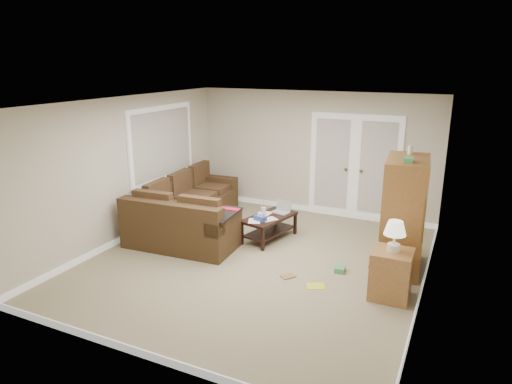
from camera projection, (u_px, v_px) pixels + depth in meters
The scene contains 17 objects.
floor at pixel (256, 261), 7.26m from camera, with size 5.50×5.50×0.00m, color gray.
ceiling at pixel (256, 102), 6.57m from camera, with size 5.00×5.50×0.02m, color silver.
wall_left at pixel (127, 169), 7.94m from camera, with size 0.02×5.50×2.50m, color beige.
wall_right at pixel (431, 207), 5.89m from camera, with size 0.02×5.50×2.50m, color beige.
wall_back at pixel (314, 153), 9.30m from camera, with size 5.00×0.02×2.50m, color beige.
wall_front at pixel (138, 252), 4.53m from camera, with size 5.00×0.02×2.50m, color beige.
baseboards at pixel (256, 258), 7.25m from camera, with size 5.00×5.50×0.10m, color white, non-canonical shape.
french_doors at pixel (354, 168), 8.98m from camera, with size 1.80×0.05×2.13m.
window_left at pixel (162, 143), 8.71m from camera, with size 0.05×1.92×1.42m.
sectional_sofa at pixel (187, 214), 8.44m from camera, with size 2.07×2.90×0.88m.
coffee_table at pixel (270, 226), 8.11m from camera, with size 0.75×1.15×0.72m.
tv_armoire at pixel (403, 214), 6.81m from camera, with size 0.68×1.12×1.85m.
side_cabinet at pixel (391, 270), 6.06m from camera, with size 0.52×0.52×1.09m.
space_heater at pixel (393, 220), 8.64m from camera, with size 0.13×0.11×0.33m, color silver.
floor_magazine at pixel (316, 286), 6.46m from camera, with size 0.25×0.20×0.01m, color yellow.
floor_greenbox at pixel (340, 269), 6.90m from camera, with size 0.15×0.20×0.08m, color #439552.
floor_book at pixel (285, 274), 6.80m from camera, with size 0.15×0.20×0.02m, color #8C5E38.
Camera 1 is at (2.84, -6.03, 3.08)m, focal length 32.00 mm.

